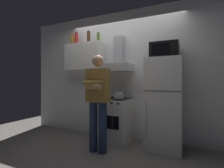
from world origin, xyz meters
The scene contains 13 objects.
ground_plane centered at (0.00, 0.00, 0.00)m, with size 7.00×7.00×0.00m, color slate.
back_wall_tiled centered at (0.00, 0.60, 1.35)m, with size 4.80×0.10×2.70m, color white.
upper_cabinet centered at (-0.85, 0.37, 1.75)m, with size 0.90×0.37×0.60m.
stove_oven centered at (-0.05, 0.25, 0.43)m, with size 0.60×0.62×0.87m.
range_hood centered at (-0.05, 0.38, 1.60)m, with size 0.60×0.44×0.75m.
refrigerator centered at (0.90, 0.25, 0.80)m, with size 0.60×0.62×1.60m.
microwave centered at (0.90, 0.27, 1.74)m, with size 0.48×0.37×0.28m.
person_standing centered at (-0.10, -0.36, 0.90)m, with size 0.38×0.33×1.64m.
cooking_pot centered at (0.08, 0.13, 0.94)m, with size 0.29×0.19×0.12m.
bottle_liquor_amber centered at (-1.20, 0.37, 2.18)m, with size 0.08×0.08×0.27m.
bottle_olive_oil centered at (-0.52, 0.41, 2.16)m, with size 0.06×0.06×0.23m.
bottle_soda_red centered at (-1.08, 0.36, 2.19)m, with size 0.07×0.07×0.29m.
bottle_rum_dark centered at (-0.77, 0.40, 2.19)m, with size 0.07×0.07×0.30m.
Camera 1 is at (1.33, -2.87, 1.18)m, focal length 27.44 mm.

